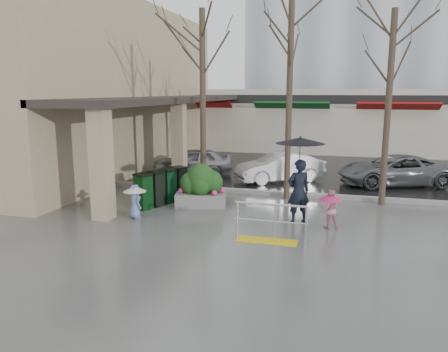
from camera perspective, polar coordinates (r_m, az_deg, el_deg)
The scene contains 20 objects.
ground at distance 13.03m, azimuth 0.84°, elevation -6.28°, with size 120.00×120.00×0.00m, color #51514F.
street_asphalt at distance 34.41m, azimuth 10.08°, elevation 4.40°, with size 120.00×36.00×0.01m, color black.
curb at distance 16.78m, azimuth 4.26°, elevation -2.10°, with size 120.00×0.30×0.15m, color gray.
near_building at distance 23.42m, azimuth -16.10°, elevation 10.91°, with size 6.00×18.00×8.00m, color tan.
canopy_slab at distance 21.55m, azimuth -6.30°, elevation 10.29°, with size 2.80×18.00×0.25m, color #2D2823.
pillar_front at distance 13.67m, azimuth -15.73°, elevation 1.66°, with size 0.55×0.55×3.50m, color tan.
pillar_back at distance 19.47m, azimuth -5.87°, elevation 4.70°, with size 0.55×0.55×3.50m, color tan.
storefront_row at distance 30.09m, azimuth 13.30°, elevation 7.19°, with size 34.00×6.74×4.00m.
handrail at distance 11.53m, azimuth 5.94°, elevation -6.71°, with size 1.90×0.50×1.03m.
tree_west at distance 16.50m, azimuth -2.84°, elevation 15.21°, with size 3.20×3.20×6.80m.
tree_midwest at distance 15.82m, azimuth 8.69°, elevation 15.83°, with size 3.20×3.20×7.00m.
tree_mideast at distance 15.74m, azimuth 21.02°, elevation 13.90°, with size 3.20×3.20×6.50m.
woman at distance 13.01m, azimuth 9.79°, elevation 0.52°, with size 1.46×1.46×2.61m.
child_pink at distance 12.85m, azimuth 13.66°, elevation -3.84°, with size 0.69×0.69×1.12m.
child_blue at distance 13.73m, azimuth -11.56°, elevation -2.73°, with size 0.71×0.71×1.07m.
planter at distance 14.85m, azimuth -2.98°, elevation -1.32°, with size 1.83×1.18×1.47m.
news_boxes at distance 15.29m, azimuth -8.10°, elevation -1.44°, with size 1.30×2.18×1.21m.
car_a at distance 20.59m, azimuth -4.15°, elevation 1.93°, with size 1.49×3.70×1.26m, color #A4A5A9.
car_b at distance 19.09m, azimuth 7.32°, elevation 1.15°, with size 1.33×3.82×1.26m, color silver.
car_c at distance 19.55m, azimuth 21.30°, elevation 0.71°, with size 2.09×4.53×1.26m, color slate.
Camera 1 is at (3.10, -12.05, 3.88)m, focal length 35.00 mm.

